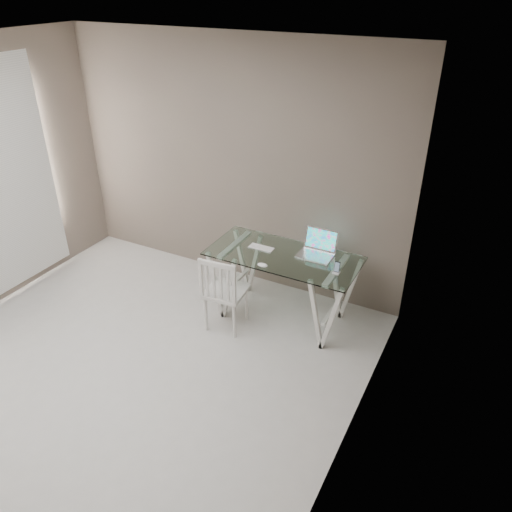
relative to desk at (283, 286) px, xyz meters
The scene contains 7 objects.
room 2.34m from the desk, 120.18° to the right, with size 4.50×4.52×2.71m.
desk is the anchor object (origin of this frame).
chair 0.63m from the desk, 133.92° to the right, with size 0.42×0.42×0.84m.
laptop 0.54m from the desk, 32.80° to the left, with size 0.34×0.30×0.23m.
keyboard 0.45m from the desk, behind, with size 0.27×0.12×0.01m, color silver.
mouse 0.49m from the desk, 106.59° to the right, with size 0.10×0.06×0.03m, color white.
phone_dock 0.70m from the desk, ahead, with size 0.06×0.06×0.12m.
Camera 1 is at (2.63, -2.23, 3.17)m, focal length 35.00 mm.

